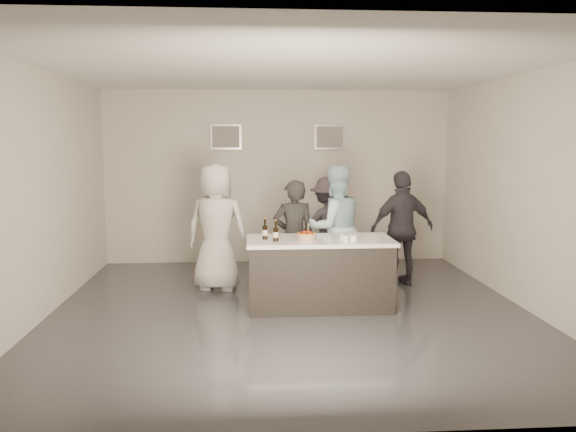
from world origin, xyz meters
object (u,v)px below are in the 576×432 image
Objects in this scene: bar_counter at (319,273)px; beer_bottle_a at (265,229)px; person_main_blue at (335,228)px; person_main_black at (294,237)px; beer_bottle_b at (276,231)px; person_guest_back at (328,227)px; cake at (306,237)px; person_guest_right at (402,228)px; person_guest_left at (217,227)px.

beer_bottle_a is (-0.70, 0.00, 0.58)m from bar_counter.
beer_bottle_a is at bearing 26.97° from person_main_blue.
person_main_black is (-0.27, 0.72, 0.35)m from bar_counter.
person_guest_back is (0.91, 1.81, -0.24)m from beer_bottle_b.
cake is 0.14× the size of person_guest_right.
beer_bottle_a is at bearing 179.74° from bar_counter.
person_guest_right is (1.63, 0.33, 0.05)m from person_main_black.
person_guest_right is (1.36, 1.04, 0.40)m from bar_counter.
bar_counter is 0.83m from beer_bottle_b.
person_main_blue reaches higher than beer_bottle_a.
bar_counter is 1.16× the size of person_main_black.
person_main_black is (-0.10, 0.77, -0.14)m from cake.
person_main_black is 0.88× the size of person_guest_left.
cake is 0.13× the size of person_main_blue.
person_main_blue reaches higher than cake.
person_guest_left is (-0.66, 0.97, -0.12)m from beer_bottle_a.
person_guest_left is at bearing -19.65° from person_main_black.
beer_bottle_a is 1.00× the size of beer_bottle_b.
beer_bottle_b is 0.15× the size of person_guest_right.
bar_counter is 1.74m from person_guest_left.
person_guest_left reaches higher than beer_bottle_a.
beer_bottle_b reaches higher than cake.
cake is 1.89m from person_guest_right.
beer_bottle_b is 1.39m from person_guest_left.
beer_bottle_b is at bearing -51.37° from beer_bottle_a.
person_guest_left is 2.72m from person_guest_right.
person_guest_back reaches higher than cake.
bar_counter is 7.15× the size of beer_bottle_a.
person_main_black reaches higher than person_guest_back.
person_guest_right reaches higher than beer_bottle_a.
beer_bottle_a is 1.34m from person_main_blue.
beer_bottle_b is at bearing -165.61° from cake.
cake is 0.13× the size of person_guest_left.
person_guest_right is 1.08× the size of person_guest_back.
beer_bottle_a reaches higher than bar_counter.
person_main_blue is 1.69m from person_guest_left.
cake is at bearing -6.64° from beer_bottle_a.
person_main_blue is (0.60, 0.14, 0.10)m from person_main_black.
person_main_blue reaches higher than beer_bottle_b.
person_main_blue is (0.50, 0.91, -0.04)m from cake.
person_main_black is 1.12m from person_guest_left.
person_main_black is 0.94× the size of person_guest_right.
cake is 0.15× the size of person_guest_back.
beer_bottle_a reaches higher than cake.
person_guest_back is at bearing -42.98° from person_guest_right.
beer_bottle_a is at bearing 14.50° from person_guest_right.
person_main_blue is at bearing 69.06° from bar_counter.
person_guest_left is (-0.79, 1.13, -0.12)m from beer_bottle_b.
person_main_blue is 0.99× the size of person_guest_left.
cake is at bearing 152.75° from person_guest_left.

